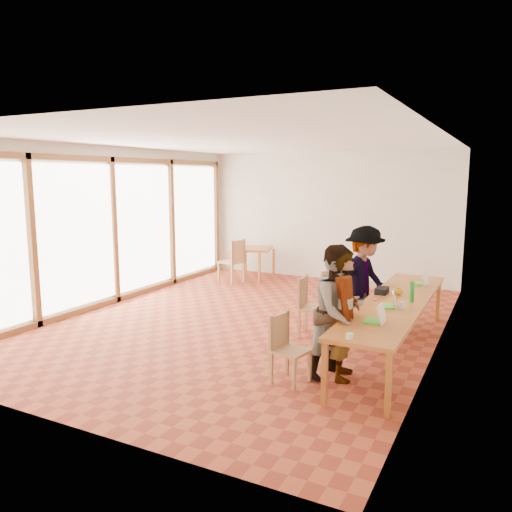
% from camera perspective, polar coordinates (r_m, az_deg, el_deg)
% --- Properties ---
extents(ground, '(8.00, 8.00, 0.00)m').
position_cam_1_polar(ground, '(8.55, -0.70, -7.45)').
color(ground, '#A94729').
rests_on(ground, ground).
extents(wall_back, '(6.00, 0.10, 3.00)m').
position_cam_1_polar(wall_back, '(11.93, 8.26, 4.52)').
color(wall_back, beige).
rests_on(wall_back, ground).
extents(wall_front, '(6.00, 0.10, 3.00)m').
position_cam_1_polar(wall_front, '(5.10, -22.07, -2.19)').
color(wall_front, beige).
rests_on(wall_front, ground).
extents(wall_right, '(0.10, 8.00, 3.00)m').
position_cam_1_polar(wall_right, '(7.37, 20.43, 1.21)').
color(wall_right, beige).
rests_on(wall_right, ground).
extents(window_wall, '(0.10, 8.00, 3.00)m').
position_cam_1_polar(window_wall, '(9.97, -16.00, 3.36)').
color(window_wall, white).
rests_on(window_wall, ground).
extents(ceiling, '(6.00, 8.00, 0.04)m').
position_cam_1_polar(ceiling, '(8.22, -0.74, 13.17)').
color(ceiling, white).
rests_on(ceiling, wall_back).
extents(communal_table, '(0.80, 4.00, 0.75)m').
position_cam_1_polar(communal_table, '(7.14, 15.64, -5.30)').
color(communal_table, '#C3682B').
rests_on(communal_table, ground).
extents(side_table, '(0.90, 0.90, 0.75)m').
position_cam_1_polar(side_table, '(11.92, -0.46, 0.59)').
color(side_table, '#C3682B').
rests_on(side_table, ground).
extents(chair_near, '(0.45, 0.45, 0.44)m').
position_cam_1_polar(chair_near, '(6.03, 3.31, -9.61)').
color(chair_near, tan).
rests_on(chair_near, ground).
extents(chair_mid, '(0.46, 0.46, 0.49)m').
position_cam_1_polar(chair_mid, '(7.73, 5.99, -4.98)').
color(chair_mid, tan).
rests_on(chair_mid, ground).
extents(chair_far, '(0.42, 0.42, 0.47)m').
position_cam_1_polar(chair_far, '(8.45, 8.54, -3.92)').
color(chair_far, tan).
rests_on(chair_far, ground).
extents(chair_empty, '(0.42, 0.42, 0.46)m').
position_cam_1_polar(chair_empty, '(9.66, 12.74, -2.53)').
color(chair_empty, tan).
rests_on(chair_empty, ground).
extents(chair_spare, '(0.56, 0.56, 0.54)m').
position_cam_1_polar(chair_spare, '(11.41, -2.45, -0.06)').
color(chair_spare, tan).
rests_on(chair_spare, ground).
extents(person_near, '(0.53, 0.67, 1.60)m').
position_cam_1_polar(person_near, '(6.12, 10.02, -6.56)').
color(person_near, gray).
rests_on(person_near, ground).
extents(person_mid, '(0.90, 0.98, 1.64)m').
position_cam_1_polar(person_mid, '(6.15, 9.43, -6.30)').
color(person_mid, gray).
rests_on(person_mid, ground).
extents(person_far, '(0.92, 1.22, 1.68)m').
position_cam_1_polar(person_far, '(7.99, 12.24, -2.63)').
color(person_far, gray).
rests_on(person_far, ground).
extents(laptop_near, '(0.22, 0.26, 0.22)m').
position_cam_1_polar(laptop_near, '(6.02, 13.70, -6.85)').
color(laptop_near, '#46D32F').
rests_on(laptop_near, communal_table).
extents(laptop_mid, '(0.26, 0.28, 0.21)m').
position_cam_1_polar(laptop_mid, '(6.74, 15.16, -5.23)').
color(laptop_mid, '#46D32F').
rests_on(laptop_mid, communal_table).
extents(laptop_far, '(0.24, 0.26, 0.20)m').
position_cam_1_polar(laptop_far, '(8.26, 18.46, -2.78)').
color(laptop_far, '#46D32F').
rests_on(laptop_far, communal_table).
extents(yellow_mug, '(0.16, 0.16, 0.10)m').
position_cam_1_polar(yellow_mug, '(7.48, 15.98, -3.91)').
color(yellow_mug, gold).
rests_on(yellow_mug, communal_table).
extents(green_bottle, '(0.07, 0.07, 0.28)m').
position_cam_1_polar(green_bottle, '(7.08, 17.39, -3.94)').
color(green_bottle, '#1B7B22').
rests_on(green_bottle, communal_table).
extents(clear_glass, '(0.07, 0.07, 0.09)m').
position_cam_1_polar(clear_glass, '(6.73, 16.29, -5.40)').
color(clear_glass, silver).
rests_on(clear_glass, communal_table).
extents(condiment_cup, '(0.08, 0.08, 0.06)m').
position_cam_1_polar(condiment_cup, '(5.39, 10.66, -8.98)').
color(condiment_cup, white).
rests_on(condiment_cup, communal_table).
extents(pink_phone, '(0.05, 0.10, 0.01)m').
position_cam_1_polar(pink_phone, '(7.09, 13.52, -4.87)').
color(pink_phone, '#F03B5F').
rests_on(pink_phone, communal_table).
extents(black_pouch, '(0.16, 0.26, 0.09)m').
position_cam_1_polar(black_pouch, '(7.49, 14.18, -3.86)').
color(black_pouch, black).
rests_on(black_pouch, communal_table).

